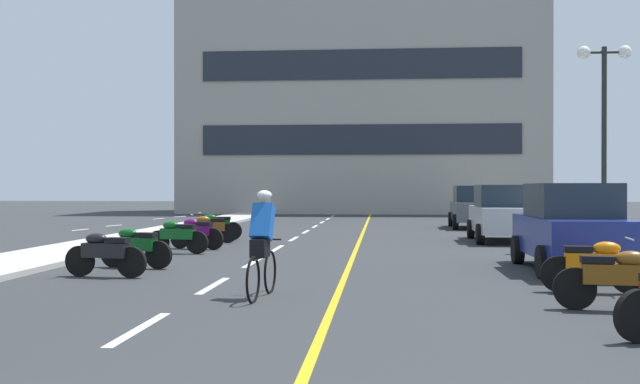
# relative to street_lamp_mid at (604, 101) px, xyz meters

# --- Properties ---
(ground_plane) EXTENTS (140.00, 140.00, 0.00)m
(ground_plane) POSITION_rel_street_lamp_mid_xyz_m (-7.07, 2.91, -4.12)
(ground_plane) COLOR #2D3033
(curb_left) EXTENTS (2.40, 72.00, 0.12)m
(curb_left) POSITION_rel_street_lamp_mid_xyz_m (-14.27, 5.91, -4.06)
(curb_left) COLOR #B7B2A8
(curb_left) RESTS_ON ground
(curb_right) EXTENTS (2.40, 72.00, 0.12)m
(curb_right) POSITION_rel_street_lamp_mid_xyz_m (0.13, 5.91, -4.06)
(curb_right) COLOR #B7B2A8
(curb_right) RESTS_ON ground
(lane_dash_1) EXTENTS (0.14, 2.20, 0.01)m
(lane_dash_1) POSITION_rel_street_lamp_mid_xyz_m (-9.07, -12.09, -4.11)
(lane_dash_1) COLOR silver
(lane_dash_1) RESTS_ON ground
(lane_dash_2) EXTENTS (0.14, 2.20, 0.01)m
(lane_dash_2) POSITION_rel_street_lamp_mid_xyz_m (-9.07, -8.09, -4.11)
(lane_dash_2) COLOR silver
(lane_dash_2) RESTS_ON ground
(lane_dash_3) EXTENTS (0.14, 2.20, 0.01)m
(lane_dash_3) POSITION_rel_street_lamp_mid_xyz_m (-9.07, -4.09, -4.11)
(lane_dash_3) COLOR silver
(lane_dash_3) RESTS_ON ground
(lane_dash_4) EXTENTS (0.14, 2.20, 0.01)m
(lane_dash_4) POSITION_rel_street_lamp_mid_xyz_m (-9.07, -0.09, -4.11)
(lane_dash_4) COLOR silver
(lane_dash_4) RESTS_ON ground
(lane_dash_5) EXTENTS (0.14, 2.20, 0.01)m
(lane_dash_5) POSITION_rel_street_lamp_mid_xyz_m (-9.07, 3.91, -4.11)
(lane_dash_5) COLOR silver
(lane_dash_5) RESTS_ON ground
(lane_dash_6) EXTENTS (0.14, 2.20, 0.01)m
(lane_dash_6) POSITION_rel_street_lamp_mid_xyz_m (-9.07, 7.91, -4.11)
(lane_dash_6) COLOR silver
(lane_dash_6) RESTS_ON ground
(lane_dash_7) EXTENTS (0.14, 2.20, 0.01)m
(lane_dash_7) POSITION_rel_street_lamp_mid_xyz_m (-9.07, 11.91, -4.11)
(lane_dash_7) COLOR silver
(lane_dash_7) RESTS_ON ground
(lane_dash_8) EXTENTS (0.14, 2.20, 0.01)m
(lane_dash_8) POSITION_rel_street_lamp_mid_xyz_m (-9.07, 15.91, -4.11)
(lane_dash_8) COLOR silver
(lane_dash_8) RESTS_ON ground
(lane_dash_9) EXTENTS (0.14, 2.20, 0.01)m
(lane_dash_9) POSITION_rel_street_lamp_mid_xyz_m (-9.07, 19.91, -4.11)
(lane_dash_9) COLOR silver
(lane_dash_9) RESTS_ON ground
(lane_dash_10) EXTENTS (0.14, 2.20, 0.01)m
(lane_dash_10) POSITION_rel_street_lamp_mid_xyz_m (-9.07, 23.91, -4.11)
(lane_dash_10) COLOR silver
(lane_dash_10) RESTS_ON ground
(lane_dash_11) EXTENTS (0.14, 2.20, 0.01)m
(lane_dash_11) POSITION_rel_street_lamp_mid_xyz_m (-9.07, 27.91, -4.11)
(lane_dash_11) COLOR silver
(lane_dash_11) RESTS_ON ground
(centre_line_yellow) EXTENTS (0.12, 66.00, 0.01)m
(centre_line_yellow) POSITION_rel_street_lamp_mid_xyz_m (-6.82, 5.91, -4.11)
(centre_line_yellow) COLOR gold
(centre_line_yellow) RESTS_ON ground
(office_building) EXTENTS (24.50, 9.87, 16.17)m
(office_building) POSITION_rel_street_lamp_mid_xyz_m (-7.51, 31.78, 3.97)
(office_building) COLOR #9E998E
(office_building) RESTS_ON ground
(street_lamp_mid) EXTENTS (1.46, 0.36, 5.52)m
(street_lamp_mid) POSITION_rel_street_lamp_mid_xyz_m (0.00, 0.00, 0.00)
(street_lamp_mid) COLOR black
(street_lamp_mid) RESTS_ON curb_right
(parked_car_near) EXTENTS (1.95, 4.21, 1.82)m
(parked_car_near) POSITION_rel_street_lamp_mid_xyz_m (-2.18, -5.20, -3.20)
(parked_car_near) COLOR black
(parked_car_near) RESTS_ON ground
(parked_car_mid) EXTENTS (1.99, 4.23, 1.82)m
(parked_car_mid) POSITION_rel_street_lamp_mid_xyz_m (-2.25, 3.22, -3.20)
(parked_car_mid) COLOR black
(parked_car_mid) RESTS_ON ground
(parked_car_far) EXTENTS (2.01, 4.25, 1.82)m
(parked_car_far) POSITION_rel_street_lamp_mid_xyz_m (-2.19, 11.14, -3.20)
(parked_car_far) COLOR black
(parked_car_far) RESTS_ON ground
(motorcycle_3) EXTENTS (1.70, 0.60, 0.92)m
(motorcycle_3) POSITION_rel_street_lamp_mid_xyz_m (-2.83, -10.28, -3.65)
(motorcycle_3) COLOR black
(motorcycle_3) RESTS_ON ground
(motorcycle_4) EXTENTS (1.70, 0.60, 0.92)m
(motorcycle_4) POSITION_rel_street_lamp_mid_xyz_m (-2.63, -8.49, -3.65)
(motorcycle_4) COLOR black
(motorcycle_4) RESTS_ON ground
(motorcycle_5) EXTENTS (1.70, 0.60, 0.92)m
(motorcycle_5) POSITION_rel_street_lamp_mid_xyz_m (-11.44, -7.05, -3.65)
(motorcycle_5) COLOR black
(motorcycle_5) RESTS_ON ground
(motorcycle_6) EXTENTS (1.68, 0.66, 0.92)m
(motorcycle_6) POSITION_rel_street_lamp_mid_xyz_m (-11.39, -5.44, -3.65)
(motorcycle_6) COLOR black
(motorcycle_6) RESTS_ON ground
(motorcycle_7) EXTENTS (1.70, 0.60, 0.92)m
(motorcycle_7) POSITION_rel_street_lamp_mid_xyz_m (-11.47, -1.89, -3.65)
(motorcycle_7) COLOR black
(motorcycle_7) RESTS_ON ground
(motorcycle_8) EXTENTS (1.65, 0.76, 0.92)m
(motorcycle_8) POSITION_rel_street_lamp_mid_xyz_m (-11.32, -0.46, -3.65)
(motorcycle_8) COLOR black
(motorcycle_8) RESTS_ON ground
(motorcycle_9) EXTENTS (1.63, 0.81, 0.92)m
(motorcycle_9) POSITION_rel_street_lamp_mid_xyz_m (-11.45, 1.67, -3.65)
(motorcycle_9) COLOR black
(motorcycle_9) RESTS_ON ground
(motorcycle_10) EXTENTS (1.70, 0.60, 0.92)m
(motorcycle_10) POSITION_rel_street_lamp_mid_xyz_m (-11.57, 3.10, -3.65)
(motorcycle_10) COLOR black
(motorcycle_10) RESTS_ON ground
(cyclist_rider) EXTENTS (0.43, 1.77, 1.71)m
(cyclist_rider) POSITION_rel_street_lamp_mid_xyz_m (-7.99, -9.43, -3.23)
(cyclist_rider) COLOR black
(cyclist_rider) RESTS_ON ground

